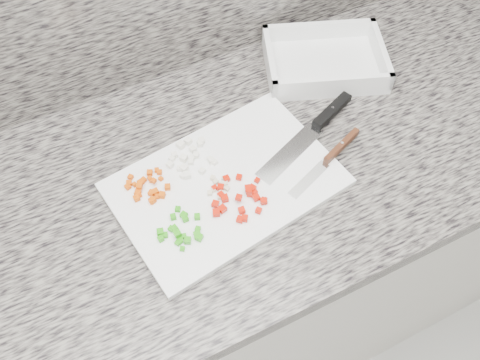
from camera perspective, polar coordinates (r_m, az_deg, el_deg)
The scene contains 11 objects.
cabinet at distance 1.45m, azimuth -4.44°, elevation -10.83°, with size 3.92×0.62×0.86m, color white.
countertop at distance 1.05m, azimuth -6.01°, elevation -1.09°, with size 3.96×0.64×0.04m, color slate.
cutting_board at distance 1.02m, azimuth -1.51°, elevation -0.43°, with size 0.41×0.28×0.01m, color white.
carrot_pile at distance 1.01m, azimuth -9.80°, elevation -0.80°, with size 0.08×0.08×0.02m.
onion_pile at distance 1.05m, azimuth -5.40°, elevation 2.48°, with size 0.09×0.09×0.01m.
green_pepper_pile at distance 0.96m, azimuth -6.27°, elevation -5.35°, with size 0.09×0.09×0.02m.
red_pepper_pile at distance 0.99m, azimuth -0.16°, elevation -1.96°, with size 0.11×0.11×0.02m.
garlic_pile at distance 1.01m, azimuth -2.23°, elevation -0.57°, with size 0.06×0.06×0.01m.
chef_knife at distance 1.10m, azimuth 8.32°, elevation 5.86°, with size 0.27×0.13×0.02m.
paring_knife at distance 1.06m, azimuth 9.94°, elevation 2.74°, with size 0.20×0.09×0.02m.
tray at distance 1.23m, azimuth 9.00°, elevation 12.34°, with size 0.31×0.27×0.05m.
Camera 1 is at (-0.16, 0.88, 1.76)m, focal length 40.00 mm.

